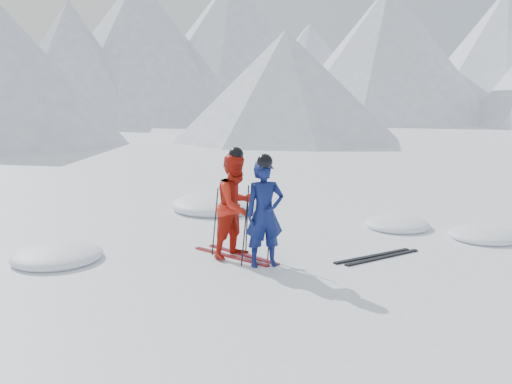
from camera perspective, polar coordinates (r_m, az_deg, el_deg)
ground at (r=10.44m, az=7.87°, el=-5.70°), size 160.00×160.00×0.00m
mountain_range at (r=44.95m, az=-15.20°, el=15.07°), size 106.15×62.94×15.53m
skier_blue at (r=9.01m, az=0.91°, el=-2.32°), size 0.74×0.59×1.79m
skier_red at (r=9.52m, az=-2.08°, el=-1.44°), size 1.08×0.95×1.85m
pole_blue_left at (r=9.06m, az=-1.21°, el=-4.19°), size 0.12×0.08×1.19m
pole_blue_right at (r=9.42m, az=1.43°, el=-3.62°), size 0.12×0.07×1.19m
pole_red_left at (r=9.67m, az=-4.34°, el=-3.15°), size 0.12×0.10×1.23m
pole_red_right at (r=9.86m, az=-0.94°, el=-2.86°), size 0.12×0.09×1.23m
ski_worn_left at (r=9.70m, az=-2.67°, el=-6.79°), size 0.68×1.62×0.03m
ski_worn_right at (r=9.80m, az=-1.42°, el=-6.58°), size 0.57×1.66×0.03m
ski_loose_a at (r=9.93m, az=12.17°, el=-6.60°), size 1.70×0.10×0.03m
ski_loose_b at (r=9.89m, az=13.19°, el=-6.71°), size 1.70×0.14×0.03m
snow_lumps at (r=12.33m, az=-1.25°, el=-3.06°), size 9.13×7.02×0.51m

